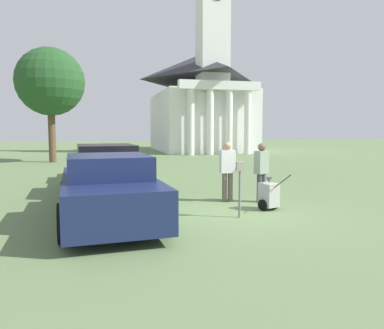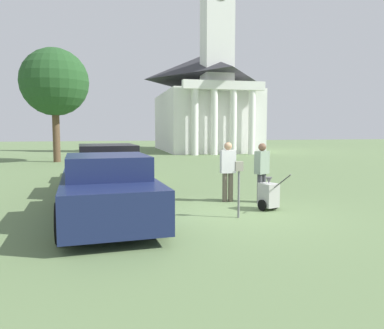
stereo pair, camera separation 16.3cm
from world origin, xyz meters
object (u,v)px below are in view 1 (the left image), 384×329
Objects in this scene: parked_car_navy at (108,190)px; parking_meter at (240,178)px; equipment_cart at (269,195)px; parked_car_black at (106,171)px; parked_car_sage at (105,163)px; church at (200,93)px; person_supervisor at (261,169)px; person_worker at (228,168)px.

parked_car_navy is 3.00m from parking_meter.
parked_car_navy reaches higher than equipment_cart.
parked_car_navy is 3.86m from parked_car_black.
parking_meter is (2.97, -7.43, 0.23)m from parked_car_sage.
church is (9.22, 26.74, 4.84)m from parked_car_navy.
parked_car_navy reaches higher than parking_meter.
parked_car_navy is 1.02× the size of parked_car_sage.
parked_car_black is at bearing -111.94° from church.
parked_car_black is 3.24× the size of person_supervisor.
person_worker is at bearing -103.15° from church.
person_supervisor is (0.90, -0.30, -0.02)m from person_worker.
parking_meter is at bearing -59.25° from parked_car_black.
church is (5.21, 26.46, 5.16)m from equipment_cart.
person_supervisor reaches higher than parked_car_black.
equipment_cart is at bearing -0.38° from parked_car_navy.
person_supervisor reaches higher than parking_meter.
parked_car_black is 25.13m from church.
parking_meter reaches higher than equipment_cart.
church is (5.88, 25.17, 4.58)m from person_worker.
church is (9.22, 19.67, 4.86)m from parked_car_sage.
parked_car_navy is 0.91× the size of parked_car_black.
parked_car_navy is at bearing 166.28° from equipment_cart.
person_supervisor is (1.27, 1.63, 0.03)m from parking_meter.
church is at bearing 77.02° from parking_meter.
person_supervisor is (4.24, -5.80, 0.26)m from parked_car_sage.
equipment_cart is at bearing 119.92° from person_worker.
church is at bearing -100.53° from person_worker.
church is at bearing 61.14° from equipment_cart.
equipment_cart is (4.00, -3.58, -0.33)m from parked_car_black.
person_supervisor is at bearing 164.18° from person_worker.
person_worker reaches higher than parked_car_sage.
parked_car_sage is (-0.00, 3.21, -0.03)m from parked_car_black.
parking_meter is at bearing -166.11° from equipment_cart.
person_worker is (3.34, -2.29, 0.24)m from parked_car_black.
person_worker is 0.07× the size of church.
parked_car_black reaches higher than parking_meter.
person_worker is 0.95m from person_supervisor.
parked_car_navy is 3.70m from person_worker.
person_worker reaches higher than parking_meter.
church reaches higher than parked_car_black.
person_supervisor is at bearing -101.06° from church.
parking_meter is at bearing -72.58° from parked_car_sage.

